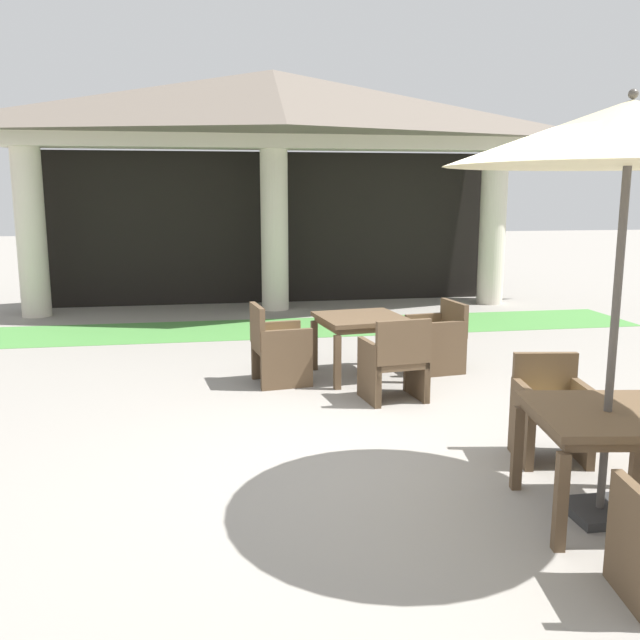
{
  "coord_description": "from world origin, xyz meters",
  "views": [
    {
      "loc": [
        -1.26,
        -4.84,
        2.13
      ],
      "look_at": [
        -0.17,
        1.58,
        0.9
      ],
      "focal_mm": 38.6,
      "sensor_mm": 36.0,
      "label": 1
    }
  ],
  "objects_px": {
    "patio_chair_near_foreground_west": "(278,348)",
    "patio_umbrella_mid_left": "(630,136)",
    "patio_table_mid_left": "(606,425)",
    "patio_chair_near_foreground_south": "(395,362)",
    "terracotta_urn": "(444,327)",
    "patio_table_near_foreground": "(361,324)",
    "patio_chair_near_foreground_east": "(438,338)",
    "patio_chair_mid_left_north": "(551,411)"
  },
  "relations": [
    {
      "from": "patio_chair_near_foreground_west",
      "to": "patio_umbrella_mid_left",
      "type": "height_order",
      "value": "patio_umbrella_mid_left"
    },
    {
      "from": "patio_chair_near_foreground_west",
      "to": "patio_table_mid_left",
      "type": "distance_m",
      "value": 3.98
    },
    {
      "from": "patio_chair_near_foreground_south",
      "to": "terracotta_urn",
      "type": "bearing_deg",
      "value": 54.03
    },
    {
      "from": "patio_chair_near_foreground_south",
      "to": "terracotta_urn",
      "type": "relative_size",
      "value": 2.38
    },
    {
      "from": "patio_table_near_foreground",
      "to": "patio_chair_near_foreground_south",
      "type": "distance_m",
      "value": 1.01
    },
    {
      "from": "patio_table_mid_left",
      "to": "patio_umbrella_mid_left",
      "type": "relative_size",
      "value": 0.39
    },
    {
      "from": "patio_chair_near_foreground_east",
      "to": "terracotta_urn",
      "type": "relative_size",
      "value": 2.23
    },
    {
      "from": "patio_chair_near_foreground_east",
      "to": "patio_chair_mid_left_north",
      "type": "height_order",
      "value": "patio_chair_mid_left_north"
    },
    {
      "from": "patio_table_mid_left",
      "to": "patio_chair_mid_left_north",
      "type": "relative_size",
      "value": 1.29
    },
    {
      "from": "patio_chair_near_foreground_east",
      "to": "patio_chair_mid_left_north",
      "type": "relative_size",
      "value": 0.99
    },
    {
      "from": "terracotta_urn",
      "to": "patio_chair_mid_left_north",
      "type": "bearing_deg",
      "value": -99.47
    },
    {
      "from": "patio_chair_near_foreground_west",
      "to": "patio_chair_mid_left_north",
      "type": "xyz_separation_m",
      "value": [
        1.91,
        -2.57,
        -0.01
      ]
    },
    {
      "from": "patio_umbrella_mid_left",
      "to": "patio_chair_near_foreground_west",
      "type": "bearing_deg",
      "value": 116.27
    },
    {
      "from": "patio_chair_mid_left_north",
      "to": "terracotta_urn",
      "type": "height_order",
      "value": "patio_chair_mid_left_north"
    },
    {
      "from": "patio_table_near_foreground",
      "to": "patio_chair_mid_left_north",
      "type": "distance_m",
      "value": 2.87
    },
    {
      "from": "patio_chair_near_foreground_south",
      "to": "patio_chair_mid_left_north",
      "type": "bearing_deg",
      "value": -72.8
    },
    {
      "from": "patio_chair_near_foreground_east",
      "to": "patio_table_mid_left",
      "type": "bearing_deg",
      "value": 169.37
    },
    {
      "from": "patio_chair_near_foreground_west",
      "to": "terracotta_urn",
      "type": "xyz_separation_m",
      "value": [
        2.69,
        2.08,
        -0.26
      ]
    },
    {
      "from": "patio_umbrella_mid_left",
      "to": "patio_table_near_foreground",
      "type": "bearing_deg",
      "value": 101.91
    },
    {
      "from": "patio_chair_near_foreground_east",
      "to": "patio_chair_near_foreground_west",
      "type": "bearing_deg",
      "value": 90.0
    },
    {
      "from": "patio_chair_mid_left_north",
      "to": "patio_table_mid_left",
      "type": "bearing_deg",
      "value": 90.0
    },
    {
      "from": "patio_umbrella_mid_left",
      "to": "terracotta_urn",
      "type": "bearing_deg",
      "value": 80.66
    },
    {
      "from": "patio_chair_near_foreground_south",
      "to": "patio_umbrella_mid_left",
      "type": "height_order",
      "value": "patio_umbrella_mid_left"
    },
    {
      "from": "patio_table_near_foreground",
      "to": "patio_chair_near_foreground_east",
      "type": "xyz_separation_m",
      "value": [
        0.98,
        0.13,
        -0.22
      ]
    },
    {
      "from": "patio_umbrella_mid_left",
      "to": "terracotta_urn",
      "type": "relative_size",
      "value": 7.37
    },
    {
      "from": "patio_table_near_foreground",
      "to": "terracotta_urn",
      "type": "distance_m",
      "value": 2.63
    },
    {
      "from": "patio_table_mid_left",
      "to": "patio_umbrella_mid_left",
      "type": "xyz_separation_m",
      "value": [
        -0.0,
        0.0,
        1.82
      ]
    },
    {
      "from": "patio_chair_near_foreground_west",
      "to": "patio_chair_near_foreground_east",
      "type": "bearing_deg",
      "value": 90.0
    },
    {
      "from": "patio_table_mid_left",
      "to": "terracotta_urn",
      "type": "relative_size",
      "value": 2.9
    },
    {
      "from": "patio_table_mid_left",
      "to": "patio_chair_mid_left_north",
      "type": "xyz_separation_m",
      "value": [
        0.15,
        0.99,
        -0.24
      ]
    },
    {
      "from": "patio_chair_near_foreground_west",
      "to": "patio_chair_near_foreground_east",
      "type": "distance_m",
      "value": 1.97
    },
    {
      "from": "patio_chair_near_foreground_south",
      "to": "patio_chair_near_foreground_west",
      "type": "bearing_deg",
      "value": 135.0
    },
    {
      "from": "patio_table_near_foreground",
      "to": "patio_umbrella_mid_left",
      "type": "distance_m",
      "value": 4.2
    },
    {
      "from": "patio_table_near_foreground",
      "to": "patio_chair_mid_left_north",
      "type": "xyz_separation_m",
      "value": [
        0.93,
        -2.7,
        -0.22
      ]
    },
    {
      "from": "patio_table_near_foreground",
      "to": "terracotta_urn",
      "type": "relative_size",
      "value": 2.85
    },
    {
      "from": "patio_chair_near_foreground_west",
      "to": "patio_table_mid_left",
      "type": "relative_size",
      "value": 0.84
    },
    {
      "from": "patio_table_mid_left",
      "to": "patio_umbrella_mid_left",
      "type": "height_order",
      "value": "patio_umbrella_mid_left"
    },
    {
      "from": "patio_umbrella_mid_left",
      "to": "patio_chair_near_foreground_south",
      "type": "bearing_deg",
      "value": 103.41
    },
    {
      "from": "patio_table_mid_left",
      "to": "terracotta_urn",
      "type": "distance_m",
      "value": 5.74
    },
    {
      "from": "patio_table_near_foreground",
      "to": "patio_table_mid_left",
      "type": "distance_m",
      "value": 3.78
    },
    {
      "from": "patio_chair_near_foreground_west",
      "to": "terracotta_urn",
      "type": "height_order",
      "value": "patio_chair_near_foreground_west"
    },
    {
      "from": "patio_table_near_foreground",
      "to": "patio_chair_near_foreground_south",
      "type": "height_order",
      "value": "patio_chair_near_foreground_south"
    }
  ]
}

